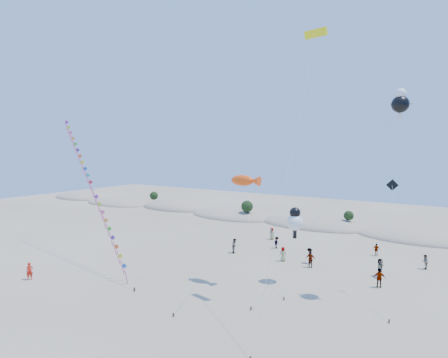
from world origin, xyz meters
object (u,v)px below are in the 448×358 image
at_px(parafoil_kite, 314,41).
at_px(fish_kite, 245,181).
at_px(flyer_foreground, 30,271).
at_px(kite_train, 90,181).

bearing_deg(parafoil_kite, fish_kite, 172.38).
xyz_separation_m(fish_kite, flyer_foreground, (-18.87, -11.06, -9.32)).
xyz_separation_m(kite_train, parafoil_kite, (26.47, 2.05, 12.75)).
relative_size(kite_train, fish_kite, 2.08).
bearing_deg(kite_train, flyer_foreground, -85.64).
bearing_deg(fish_kite, kite_train, -171.31).
xyz_separation_m(fish_kite, parafoil_kite, (6.98, -0.93, 12.03)).
height_order(fish_kite, parafoil_kite, parafoil_kite).
bearing_deg(kite_train, parafoil_kite, 4.42).
distance_m(fish_kite, parafoil_kite, 13.94).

